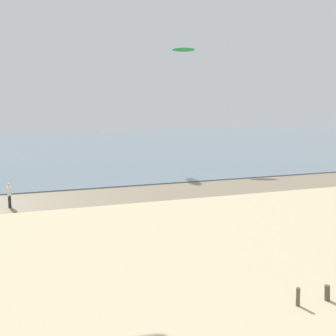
% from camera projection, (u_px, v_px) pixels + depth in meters
% --- Properties ---
extents(wet_sand_strip, '(120.00, 5.92, 0.01)m').
position_uv_depth(wet_sand_strip, '(132.00, 194.00, 33.34)').
color(wet_sand_strip, '#84755B').
rests_on(wet_sand_strip, ground).
extents(sea, '(160.00, 70.00, 0.10)m').
position_uv_depth(sea, '(74.00, 146.00, 68.72)').
color(sea, slate).
rests_on(sea, ground).
extents(person_by_waterline, '(0.27, 0.56, 1.71)m').
position_uv_depth(person_by_waterline, '(9.00, 195.00, 28.98)').
color(person_by_waterline, '#232328').
rests_on(person_by_waterline, ground).
extents(kite_aloft_0, '(2.81, 1.73, 0.61)m').
position_uv_depth(kite_aloft_0, '(184.00, 50.00, 48.29)').
color(kite_aloft_0, green).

